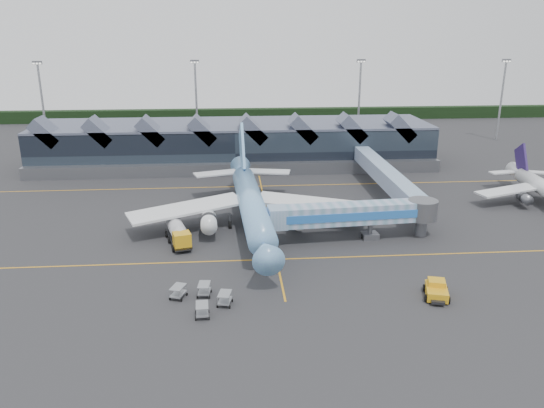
{
  "coord_description": "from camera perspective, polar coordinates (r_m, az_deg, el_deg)",
  "views": [
    {
      "loc": [
        -5.86,
        -74.6,
        30.09
      ],
      "look_at": [
        0.09,
        1.2,
        5.0
      ],
      "focal_mm": 35.0,
      "sensor_mm": 36.0,
      "label": 1
    }
  ],
  "objects": [
    {
      "name": "terminal",
      "position": [
        124.53,
        -4.06,
        6.54
      ],
      "size": [
        90.0,
        22.25,
        12.52
      ],
      "color": "black",
      "rests_on": "ground"
    },
    {
      "name": "pushback_tug",
      "position": [
        66.12,
        17.27,
        -8.86
      ],
      "size": [
        3.64,
        4.8,
        1.95
      ],
      "rotation": [
        0.0,
        0.0,
        -0.27
      ],
      "color": "gold",
      "rests_on": "ground"
    },
    {
      "name": "jet_bridge",
      "position": [
        79.97,
        9.85,
        -1.06
      ],
      "size": [
        25.87,
        5.72,
        5.8
      ],
      "rotation": [
        0.0,
        0.0,
        0.08
      ],
      "color": "#6C99B4",
      "rests_on": "ground"
    },
    {
      "name": "light_masts",
      "position": [
        141.1,
        6.64,
        10.98
      ],
      "size": [
        132.4,
        42.56,
        22.45
      ],
      "color": "gray",
      "rests_on": "ground"
    },
    {
      "name": "main_airliner",
      "position": [
        83.84,
        -2.31,
        0.29
      ],
      "size": [
        39.03,
        44.92,
        14.43
      ],
      "rotation": [
        0.0,
        0.0,
        0.05
      ],
      "color": "#6F96E1",
      "rests_on": "ground"
    },
    {
      "name": "fuel_truck",
      "position": [
        79.44,
        -10.13,
        -2.9
      ],
      "size": [
        4.62,
        9.58,
        3.21
      ],
      "rotation": [
        0.0,
        0.0,
        0.27
      ],
      "color": "black",
      "rests_on": "ground"
    },
    {
      "name": "tree_line_far",
      "position": [
        186.82,
        -2.68,
        9.59
      ],
      "size": [
        260.0,
        4.0,
        4.0
      ],
      "primitive_type": "cube",
      "color": "black",
      "rests_on": "ground"
    },
    {
      "name": "taxi_stripes",
      "position": [
        89.98,
        -0.5,
        -1.27
      ],
      "size": [
        120.0,
        60.0,
        0.01
      ],
      "color": "orange",
      "rests_on": "ground"
    },
    {
      "name": "ground",
      "position": [
        80.65,
        0.0,
        -3.64
      ],
      "size": [
        260.0,
        260.0,
        0.0
      ],
      "primitive_type": "plane",
      "color": "#272729",
      "rests_on": "ground"
    },
    {
      "name": "baggage_carts",
      "position": [
        62.4,
        -7.5,
        -9.87
      ],
      "size": [
        7.42,
        7.12,
        1.48
      ],
      "rotation": [
        0.0,
        0.0,
        -0.2
      ],
      "color": "#989BA0",
      "rests_on": "ground"
    },
    {
      "name": "regional_jet",
      "position": [
        107.2,
        27.18,
        1.55
      ],
      "size": [
        25.04,
        27.36,
        9.39
      ],
      "rotation": [
        0.0,
        0.0,
        -0.08
      ],
      "color": "white",
      "rests_on": "ground"
    }
  ]
}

